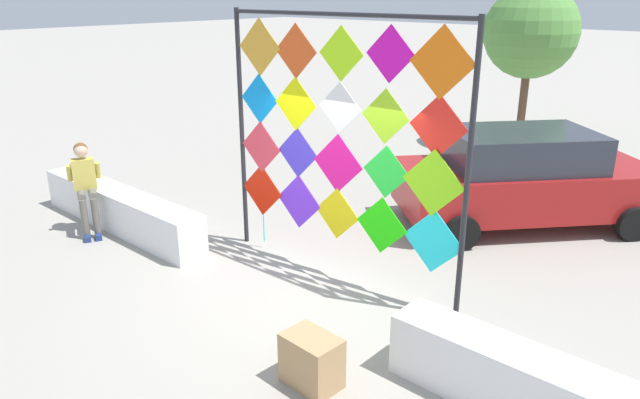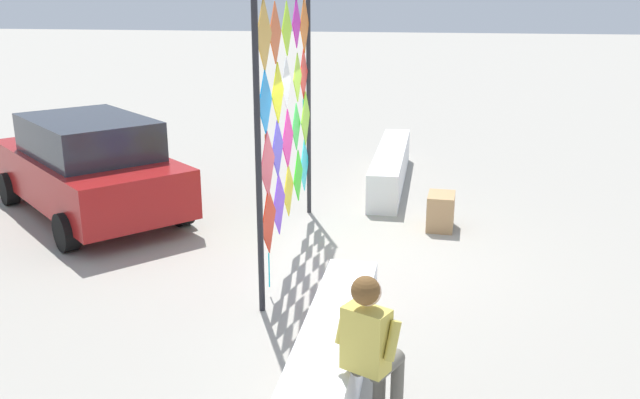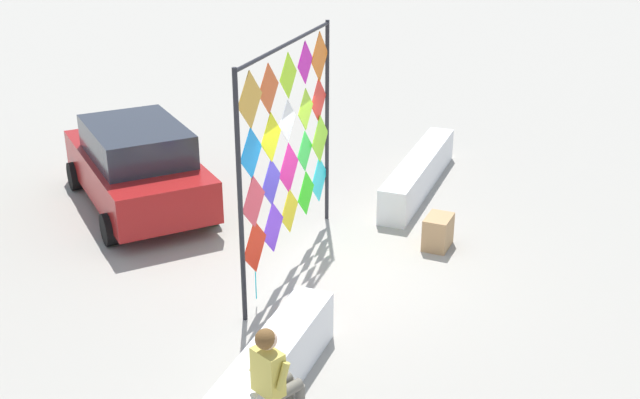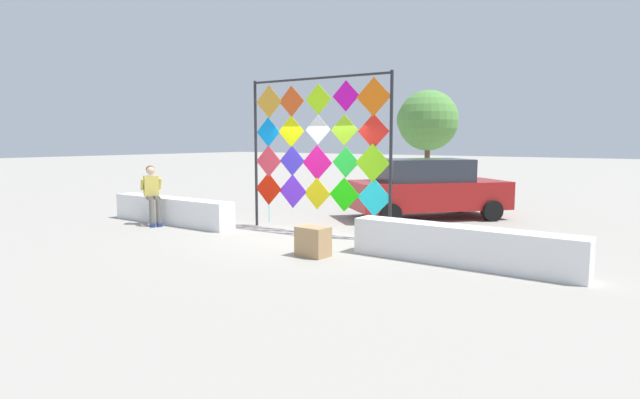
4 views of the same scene
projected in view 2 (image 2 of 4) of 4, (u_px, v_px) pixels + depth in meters
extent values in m
plane|color=#9E998E|center=(339.00, 255.00, 9.59)|extent=(120.00, 120.00, 0.00)
cube|color=white|center=(323.00, 388.00, 5.73)|extent=(4.10, 0.53, 0.68)
cube|color=white|center=(391.00, 167.00, 13.11)|extent=(4.10, 0.53, 0.68)
cylinder|color=#232328|center=(258.00, 159.00, 7.38)|extent=(0.07, 0.07, 3.64)
cylinder|color=#232328|center=(309.00, 105.00, 10.93)|extent=(0.07, 0.07, 3.64)
cube|color=red|center=(269.00, 221.00, 8.01)|extent=(0.81, 0.05, 0.81)
cylinder|color=#16D1E5|center=(269.00, 270.00, 8.19)|extent=(0.02, 0.02, 0.45)
cube|color=#6E2DF2|center=(279.00, 204.00, 8.72)|extent=(0.82, 0.05, 0.82)
cube|color=yellow|center=(289.00, 191.00, 9.39)|extent=(0.75, 0.04, 0.75)
cube|color=#1CE90A|center=(298.00, 176.00, 10.09)|extent=(0.79, 0.04, 0.79)
cube|color=#1FE6F3|center=(304.00, 165.00, 10.82)|extent=(0.85, 0.05, 0.85)
cube|color=#E03649|center=(268.00, 164.00, 7.82)|extent=(0.78, 0.04, 0.78)
cylinder|color=#16E5CE|center=(268.00, 210.00, 7.98)|extent=(0.02, 0.02, 0.33)
cube|color=#4233D9|center=(278.00, 149.00, 8.49)|extent=(0.73, 0.04, 0.73)
cube|color=#EB1286|center=(288.00, 139.00, 9.18)|extent=(0.83, 0.05, 0.83)
cube|color=#24DA38|center=(296.00, 127.00, 9.91)|extent=(0.70, 0.04, 0.70)
cube|color=#85E016|center=(306.00, 118.00, 10.56)|extent=(0.85, 0.05, 0.85)
cube|color=#088AEF|center=(265.00, 103.00, 7.60)|extent=(0.73, 0.04, 0.73)
cylinder|color=orange|center=(265.00, 145.00, 7.74)|extent=(0.02, 0.02, 0.24)
cube|color=#EBEE09|center=(278.00, 93.00, 8.27)|extent=(0.75, 0.04, 0.75)
cube|color=white|center=(286.00, 83.00, 8.98)|extent=(0.69, 0.04, 0.69)
cube|color=#9DDF1F|center=(298.00, 78.00, 9.67)|extent=(0.70, 0.04, 0.70)
cube|color=red|center=(304.00, 74.00, 10.36)|extent=(0.77, 0.04, 0.77)
cylinder|color=#16DBE5|center=(303.00, 112.00, 10.54)|extent=(0.02, 0.02, 0.40)
cube|color=gold|center=(264.00, 35.00, 7.42)|extent=(0.80, 0.04, 0.80)
cube|color=#DD4E1A|center=(275.00, 33.00, 8.07)|extent=(0.74, 0.04, 0.74)
cube|color=#ABF616|center=(287.00, 29.00, 8.79)|extent=(0.70, 0.04, 0.70)
cube|color=#CE0EAB|center=(297.00, 23.00, 9.48)|extent=(0.69, 0.04, 0.69)
cube|color=orange|center=(304.00, 25.00, 10.15)|extent=(0.84, 0.05, 0.84)
cylinder|color=#666056|center=(397.00, 395.00, 5.62)|extent=(0.11, 0.11, 0.68)
cylinder|color=#666056|center=(387.00, 366.00, 5.36)|extent=(0.39, 0.28, 0.13)
cylinder|color=#666056|center=(379.00, 389.00, 5.71)|extent=(0.11, 0.11, 0.68)
cylinder|color=#666056|center=(368.00, 359.00, 5.46)|extent=(0.39, 0.28, 0.13)
cube|color=gold|center=(366.00, 339.00, 5.18)|extent=(0.33, 0.41, 0.52)
sphere|color=#DBB293|center=(367.00, 292.00, 5.06)|extent=(0.22, 0.22, 0.22)
sphere|color=brown|center=(366.00, 291.00, 5.04)|extent=(0.22, 0.22, 0.22)
cylinder|color=gold|center=(393.00, 341.00, 5.06)|extent=(0.19, 0.15, 0.31)
cylinder|color=gold|center=(343.00, 325.00, 5.30)|extent=(0.19, 0.15, 0.31)
cube|color=maroon|center=(89.00, 176.00, 11.18)|extent=(4.19, 4.41, 0.76)
cube|color=#282D38|center=(88.00, 136.00, 10.87)|extent=(2.78, 2.86, 0.61)
cylinder|color=black|center=(9.00, 189.00, 11.82)|extent=(0.54, 0.57, 0.57)
cylinder|color=black|center=(110.00, 172.00, 12.92)|extent=(0.54, 0.57, 0.57)
cylinder|color=black|center=(66.00, 232.00, 9.66)|extent=(0.54, 0.57, 0.57)
cylinder|color=black|center=(181.00, 208.00, 10.76)|extent=(0.54, 0.57, 0.57)
cube|color=tan|center=(441.00, 211.00, 10.59)|extent=(0.61, 0.44, 0.56)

